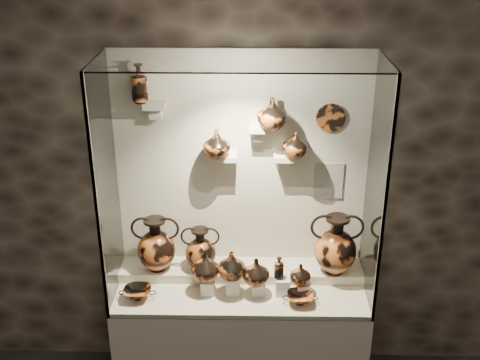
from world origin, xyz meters
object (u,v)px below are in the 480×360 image
amphora_right (336,245)px  jug_c (256,271)px  ovoid_vase_b (272,113)px  amphora_mid (200,249)px  jug_e (300,274)px  kylix_right (300,298)px  jug_a (205,266)px  lekythos_small (279,266)px  jug_b (232,265)px  lekythos_tall (139,81)px  ovoid_vase_c (295,144)px  amphora_left (156,244)px  kylix_left (138,292)px

amphora_right → jug_c: bearing=175.1°
ovoid_vase_b → jug_c: bearing=-133.1°
amphora_mid → jug_c: (0.38, -0.20, -0.05)m
jug_c → jug_e: (0.29, 0.02, -0.03)m
kylix_right → ovoid_vase_b: 1.21m
jug_a → lekythos_small: 0.49m
amphora_right → lekythos_small: size_ratio=2.43×
amphora_mid → jug_b: 0.29m
jug_e → jug_a: bearing=173.5°
lekythos_tall → ovoid_vase_c: 1.06m
jug_b → jug_e: size_ratio=1.36×
amphora_left → lekythos_tall: bearing=117.2°
lekythos_small → lekythos_tall: bearing=156.0°
jug_b → jug_c: size_ratio=1.05×
kylix_right → amphora_right: bearing=64.3°
amphora_left → ovoid_vase_b: ovoid_vase_b is taller
amphora_left → kylix_left: (-0.10, -0.25, -0.22)m
amphora_mid → ovoid_vase_c: bearing=7.8°
kylix_right → kylix_left: bearing=-165.0°
jug_e → kylix_right: bearing=-98.9°
jug_a → jug_e: (0.63, -0.01, -0.05)m
jug_b → lekythos_small: bearing=6.0°
jug_e → ovoid_vase_c: ovoid_vase_c is taller
ovoid_vase_c → kylix_left: bearing=175.7°
jug_a → amphora_mid: bearing=116.3°
amphora_right → lekythos_tall: (-1.28, 0.12, 1.09)m
amphora_right → jug_e: 0.32m
amphora_left → jug_e: 1.00m
jug_e → ovoid_vase_b: bearing=124.8°
jug_c → amphora_left: bearing=160.9°
jug_a → jug_e: 0.63m
jug_a → kylix_left: 0.48m
amphora_mid → amphora_right: amphora_right is taller
kylix_left → ovoid_vase_c: size_ratio=1.37×
amphora_mid → kylix_right: size_ratio=1.43×
jug_e → ovoid_vase_c: 0.86m
ovoid_vase_b → ovoid_vase_c: ovoid_vase_b is taller
lekythos_tall → ovoid_vase_c: bearing=6.9°
kylix_left → ovoid_vase_b: 1.47m
amphora_mid → jug_e: size_ratio=2.19×
ovoid_vase_c → jug_a: bearing=-179.3°
amphora_right → jug_e: (-0.25, -0.16, -0.13)m
jug_a → lekythos_tall: size_ratio=0.72×
jug_a → amphora_right: bearing=21.9°
amphora_left → kylix_left: size_ratio=1.66×
amphora_mid → jug_b: bearing=-40.7°
kylix_right → jug_c: bearing=179.5°
amphora_left → ovoid_vase_c: ovoid_vase_c is taller
jug_b → ovoid_vase_b: (0.25, 0.26, 0.96)m
jug_e → lekythos_small: size_ratio=0.82×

